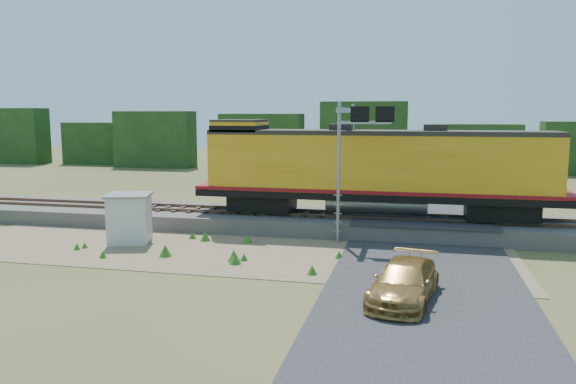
% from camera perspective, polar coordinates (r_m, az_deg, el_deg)
% --- Properties ---
extents(ground, '(140.00, 140.00, 0.00)m').
position_cam_1_polar(ground, '(24.61, -2.92, -6.45)').
color(ground, '#475123').
rests_on(ground, ground).
extents(ballast, '(70.00, 5.00, 0.80)m').
position_cam_1_polar(ballast, '(30.20, 0.18, -2.95)').
color(ballast, slate).
rests_on(ballast, ground).
extents(rails, '(70.00, 1.54, 0.16)m').
position_cam_1_polar(rails, '(30.11, 0.18, -2.06)').
color(rails, brown).
rests_on(rails, ballast).
extents(dirt_shoulder, '(26.00, 8.00, 0.03)m').
position_cam_1_polar(dirt_shoulder, '(25.67, -6.94, -5.86)').
color(dirt_shoulder, '#8C7754').
rests_on(dirt_shoulder, ground).
extents(road, '(7.00, 66.00, 0.86)m').
position_cam_1_polar(road, '(24.43, 13.69, -6.57)').
color(road, '#38383A').
rests_on(road, ground).
extents(tree_line_north, '(130.00, 3.00, 6.50)m').
position_cam_1_polar(tree_line_north, '(61.35, 6.82, 5.07)').
color(tree_line_north, '#1C3814').
rests_on(tree_line_north, ground).
extents(weed_clumps, '(15.00, 6.20, 0.56)m').
position_cam_1_polar(weed_clumps, '(25.85, -10.38, -5.87)').
color(weed_clumps, '#326B1E').
rests_on(weed_clumps, ground).
extents(locomotive, '(18.79, 2.87, 4.85)m').
position_cam_1_polar(locomotive, '(29.14, 8.49, 2.43)').
color(locomotive, black).
rests_on(locomotive, rails).
extents(shed, '(2.48, 2.48, 2.36)m').
position_cam_1_polar(shed, '(27.76, -15.80, -2.57)').
color(shed, silver).
rests_on(shed, ground).
extents(signal_gantry, '(2.64, 6.20, 6.67)m').
position_cam_1_polar(signal_gantry, '(28.47, 6.47, 5.72)').
color(signal_gantry, gray).
rests_on(signal_gantry, ground).
extents(car, '(2.56, 4.77, 1.31)m').
position_cam_1_polar(car, '(18.98, 11.71, -8.94)').
color(car, '#A77F3E').
rests_on(car, ground).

